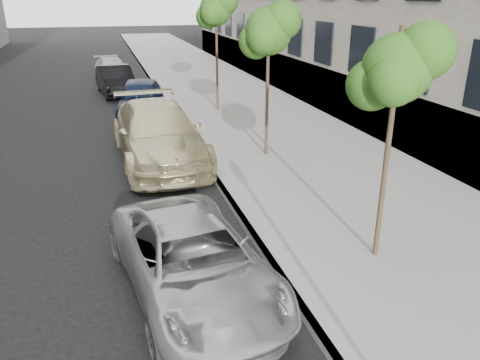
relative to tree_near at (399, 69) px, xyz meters
name	(u,v)px	position (x,y,z in m)	size (l,w,h in m)	color
ground	(240,342)	(-3.23, -1.50, -3.71)	(160.00, 160.00, 0.00)	black
sidewalk	(199,77)	(1.07, 22.50, -3.64)	(6.40, 72.00, 0.14)	gray
curb	(149,79)	(-2.05, 22.50, -3.64)	(0.15, 72.00, 0.14)	#9E9B93
tree_near	(399,69)	(0.00, 0.00, 0.00)	(1.58, 1.38, 4.36)	#38281C
tree_mid	(269,31)	(0.00, 6.50, 0.18)	(1.72, 1.52, 4.61)	#38281C
tree_far	(217,9)	(0.00, 13.00, 0.62)	(1.69, 1.49, 5.03)	#38281C
minivan	(193,261)	(-3.65, -0.08, -3.06)	(2.17, 4.70, 1.31)	#ADAFB2
suv	(158,133)	(-3.33, 7.23, -2.84)	(2.46, 6.05, 1.76)	beige
sedan_blue	(141,98)	(-3.33, 13.18, -2.92)	(1.88, 4.67, 1.59)	black
sedan_black	(116,81)	(-4.16, 18.36, -2.97)	(1.56, 4.48, 1.48)	black
sedan_rear	(112,69)	(-4.19, 23.41, -3.07)	(1.80, 4.42, 1.28)	#A9ABB1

